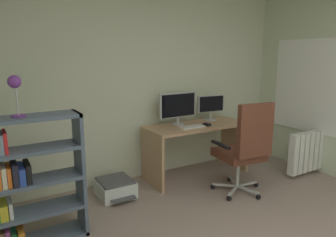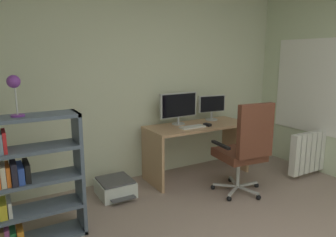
{
  "view_description": "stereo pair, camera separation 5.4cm",
  "coord_description": "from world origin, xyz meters",
  "views": [
    {
      "loc": [
        -1.77,
        -0.95,
        1.66
      ],
      "look_at": [
        0.06,
        2.1,
        0.93
      ],
      "focal_mm": 33.24,
      "sensor_mm": 36.0,
      "label": 1
    },
    {
      "loc": [
        -1.73,
        -0.98,
        1.66
      ],
      "look_at": [
        0.06,
        2.1,
        0.93
      ],
      "focal_mm": 33.24,
      "sensor_mm": 36.0,
      "label": 2
    }
  ],
  "objects": [
    {
      "name": "wall_back",
      "position": [
        0.0,
        2.82,
        1.37
      ],
      "size": [
        4.63,
        0.1,
        2.74
      ],
      "primitive_type": "cube",
      "color": "beige",
      "rests_on": "ground"
    },
    {
      "name": "window_pane",
      "position": [
        2.31,
        1.6,
        1.22
      ],
      "size": [
        0.01,
        1.6,
        1.25
      ],
      "primitive_type": "cube",
      "color": "white"
    },
    {
      "name": "window_frame",
      "position": [
        2.3,
        1.6,
        1.22
      ],
      "size": [
        0.02,
        1.68,
        1.33
      ],
      "primitive_type": "cube",
      "color": "white"
    },
    {
      "name": "desk",
      "position": [
        0.7,
        2.4,
        0.54
      ],
      "size": [
        1.43,
        0.59,
        0.73
      ],
      "color": "tan",
      "rests_on": "ground"
    },
    {
      "name": "monitor_main",
      "position": [
        0.49,
        2.55,
        0.98
      ],
      "size": [
        0.58,
        0.18,
        0.43
      ],
      "color": "#B2B5B7",
      "rests_on": "desk"
    },
    {
      "name": "monitor_secondary",
      "position": [
        1.06,
        2.55,
        0.95
      ],
      "size": [
        0.43,
        0.18,
        0.36
      ],
      "color": "#B2B5B7",
      "rests_on": "desk"
    },
    {
      "name": "keyboard",
      "position": [
        0.53,
        2.28,
        0.74
      ],
      "size": [
        0.34,
        0.13,
        0.02
      ],
      "primitive_type": "cube",
      "rotation": [
        0.0,
        0.0,
        -0.01
      ],
      "color": "silver",
      "rests_on": "desk"
    },
    {
      "name": "computer_mouse",
      "position": [
        0.77,
        2.26,
        0.75
      ],
      "size": [
        0.08,
        0.11,
        0.03
      ],
      "primitive_type": "cube",
      "rotation": [
        0.0,
        0.0,
        0.22
      ],
      "color": "black",
      "rests_on": "desk"
    },
    {
      "name": "office_chair",
      "position": [
        0.81,
        1.59,
        0.61
      ],
      "size": [
        0.63,
        0.64,
        1.14
      ],
      "color": "#B7BABC",
      "rests_on": "ground"
    },
    {
      "name": "bookshelf",
      "position": [
        -1.55,
        1.84,
        0.57
      ],
      "size": [
        0.83,
        0.29,
        1.16
      ],
      "color": "slate",
      "rests_on": "ground"
    },
    {
      "name": "desk_lamp",
      "position": [
        -1.54,
        1.84,
        1.41
      ],
      "size": [
        0.11,
        0.11,
        0.34
      ],
      "color": "#76349B",
      "rests_on": "bookshelf"
    },
    {
      "name": "printer",
      "position": [
        -0.52,
        2.37,
        0.1
      ],
      "size": [
        0.41,
        0.51,
        0.2
      ],
      "color": "silver",
      "rests_on": "ground"
    },
    {
      "name": "radiator",
      "position": [
        2.22,
        1.6,
        0.34
      ],
      "size": [
        1.06,
        0.1,
        0.57
      ],
      "color": "white",
      "rests_on": "ground"
    }
  ]
}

